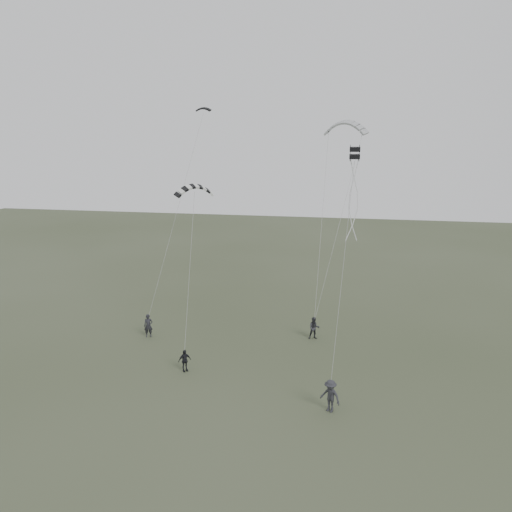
% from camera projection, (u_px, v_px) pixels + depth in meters
% --- Properties ---
extents(ground, '(140.00, 140.00, 0.00)m').
position_uv_depth(ground, '(224.00, 371.00, 34.05)').
color(ground, '#353E27').
rests_on(ground, ground).
extents(flyer_left, '(0.78, 0.63, 1.87)m').
position_uv_depth(flyer_left, '(148.00, 326.00, 39.73)').
color(flyer_left, black).
rests_on(flyer_left, ground).
extents(flyer_right, '(0.99, 0.84, 1.78)m').
position_uv_depth(flyer_right, '(314.00, 328.00, 39.34)').
color(flyer_right, '#28282D').
rests_on(flyer_right, ground).
extents(flyer_center, '(0.92, 0.88, 1.54)m').
position_uv_depth(flyer_center, '(185.00, 361.00, 33.87)').
color(flyer_center, black).
rests_on(flyer_center, ground).
extents(flyer_far, '(1.46, 1.25, 1.96)m').
position_uv_depth(flyer_far, '(330.00, 396.00, 28.80)').
color(flyer_far, '#27282D').
rests_on(flyer_far, ground).
extents(kite_dark_small, '(1.35, 0.55, 0.57)m').
position_uv_depth(kite_dark_small, '(203.00, 108.00, 43.52)').
color(kite_dark_small, black).
rests_on(kite_dark_small, flyer_left).
extents(kite_pale_large, '(4.06, 2.52, 1.78)m').
position_uv_depth(kite_pale_large, '(346.00, 122.00, 42.76)').
color(kite_pale_large, '#9FA2A4').
rests_on(kite_pale_large, flyer_right).
extents(kite_striped, '(2.93, 2.54, 1.30)m').
position_uv_depth(kite_striped, '(194.00, 186.00, 37.01)').
color(kite_striped, black).
rests_on(kite_striped, flyer_center).
extents(kite_box, '(0.65, 0.69, 0.75)m').
position_uv_depth(kite_box, '(355.00, 153.00, 30.57)').
color(kite_box, black).
rests_on(kite_box, flyer_far).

